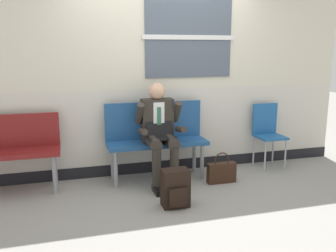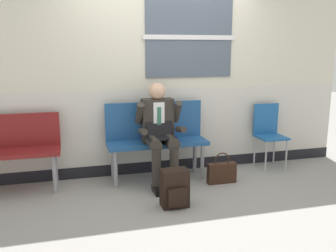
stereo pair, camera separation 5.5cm
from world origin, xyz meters
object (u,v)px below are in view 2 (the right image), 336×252
(handbag, at_px, (222,172))
(folding_chair, at_px, (268,130))
(bench_with_person, at_px, (156,134))
(bench_empty, at_px, (4,146))
(backpack, at_px, (175,189))
(person_seated, at_px, (160,131))

(handbag, distance_m, folding_chair, 1.09)
(bench_with_person, xyz_separation_m, bench_empty, (-1.84, -0.01, -0.03))
(bench_empty, bearing_deg, backpack, -27.40)
(backpack, bearing_deg, bench_with_person, 88.84)
(bench_with_person, distance_m, backpack, 1.03)
(bench_with_person, height_order, person_seated, person_seated)
(folding_chair, bearing_deg, bench_with_person, -178.98)
(bench_empty, distance_m, person_seated, 1.85)
(handbag, bearing_deg, backpack, -145.93)
(bench_empty, distance_m, folding_chair, 3.50)
(bench_with_person, height_order, bench_empty, bench_with_person)
(bench_with_person, xyz_separation_m, folding_chair, (1.66, 0.03, -0.04))
(backpack, relative_size, handbag, 1.03)
(handbag, bearing_deg, bench_with_person, 150.52)
(bench_with_person, bearing_deg, bench_empty, -179.75)
(bench_empty, bearing_deg, handbag, -9.18)
(bench_with_person, distance_m, person_seated, 0.23)
(bench_with_person, bearing_deg, handbag, -29.48)
(person_seated, bearing_deg, bench_with_person, 90.00)
(handbag, xyz_separation_m, folding_chair, (0.91, 0.46, 0.41))
(bench_empty, height_order, person_seated, person_seated)
(bench_empty, xyz_separation_m, folding_chair, (3.50, 0.04, -0.01))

